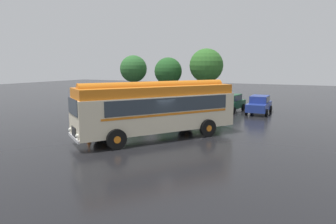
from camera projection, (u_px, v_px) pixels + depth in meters
ground_plane at (159, 138)px, 18.47m from camera, size 120.00×120.00×0.00m
vintage_bus at (157, 107)px, 18.29m from camera, size 7.73×9.69×3.49m
car_near_left at (177, 100)px, 31.22m from camera, size 2.09×4.27×1.66m
car_mid_left at (204, 102)px, 30.02m from camera, size 2.28×4.35×1.66m
car_mid_right at (230, 103)px, 29.17m from camera, size 2.35×4.38×1.66m
car_far_right at (259, 104)px, 27.85m from camera, size 1.96×4.20×1.66m
tree_far_left at (133, 69)px, 40.30m from camera, size 3.61×3.61×5.82m
tree_left_of_centre at (168, 72)px, 38.40m from camera, size 3.52×3.52×5.48m
tree_centre at (206, 65)px, 36.75m from camera, size 4.15×4.15×6.53m
traffic_cone at (89, 136)px, 17.90m from camera, size 0.36×0.36×0.55m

